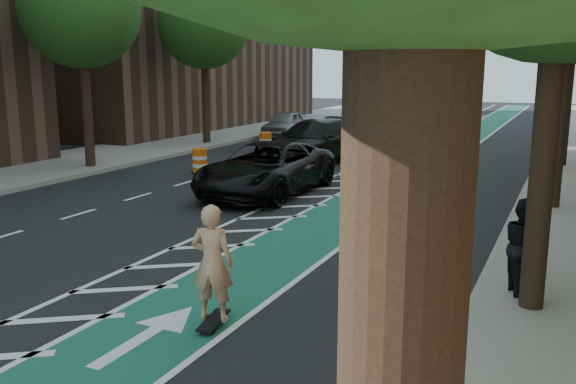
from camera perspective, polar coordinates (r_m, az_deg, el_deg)
The scene contains 21 objects.
ground at distance 12.92m, azimuth -16.16°, elevation -5.77°, with size 120.00×120.00×0.00m, color black.
bike_lane at distance 20.23m, azimuth 9.70°, elevation 0.79°, with size 2.00×90.00×0.01m, color #1C624D.
buffer_strip at distance 20.68m, azimuth 5.70°, elevation 1.13°, with size 1.40×90.00×0.01m, color silver.
sidewalk_left at distance 26.41m, azimuth -17.41°, elevation 3.10°, with size 5.00×90.00×0.15m, color gray.
curb_right at distance 19.55m, azimuth 21.20°, elevation -0.00°, with size 0.12×90.00×0.16m, color gray.
curb_left at distance 24.82m, azimuth -13.23°, elevation 2.82°, with size 0.12×90.00×0.16m, color gray.
tree_l_c at distance 23.68m, azimuth -18.69°, elevation 15.94°, with size 4.20×4.20×7.90m.
tree_r_d at distance 25.24m, azimuth 25.28°, elevation 15.15°, with size 4.20×4.20×7.90m.
tree_l_d at distance 29.99m, azimuth -7.70°, elevation 15.40°, with size 4.20×4.20×7.90m.
sign_post at distance 21.31m, azimuth 23.35°, elevation 4.21°, with size 0.35×0.08×2.47m.
skateboard at distance 9.26m, azimuth -6.96°, elevation -11.84°, with size 0.39×0.87×0.11m.
skateboarder at distance 8.94m, azimuth -7.11°, elevation -6.59°, with size 0.63×0.42×1.74m, color tan.
suv_near at distance 18.28m, azimuth -2.04°, elevation 2.21°, with size 2.54×5.52×1.53m, color black.
suv_far at distance 24.26m, azimuth 2.53°, elevation 4.74°, with size 2.37×5.82×1.69m, color black.
car_silver at distance 33.21m, azimuth -0.28°, elevation 6.38°, with size 1.67×4.15×1.41m, color gray.
car_grey at distance 41.00m, azimuth 10.26°, elevation 7.35°, with size 1.71×4.92×1.62m, color #515055.
pedestrian at distance 10.57m, azimuth 21.20°, elevation -4.71°, with size 0.76×0.59×1.57m, color black.
box_truck at distance 41.46m, azimuth 8.58°, elevation 7.64°, with size 2.38×4.99×2.05m.
barrel_a at distance 22.08m, azimuth -8.25°, elevation 2.82°, with size 0.65×0.65×0.88m.
barrel_b at distance 22.17m, azimuth -2.08°, elevation 2.92°, with size 0.61×0.61×0.84m.
barrel_c at distance 26.87m, azimuth -2.12°, elevation 4.55°, with size 0.68×0.68×0.93m.
Camera 1 is at (8.30, -9.16, 3.77)m, focal length 38.00 mm.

